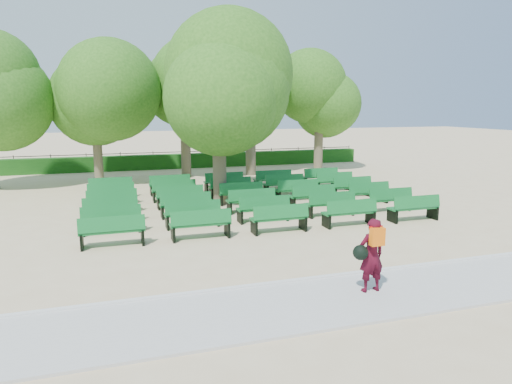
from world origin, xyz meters
TOP-DOWN VIEW (x-y plane):
  - ground at (0.00, 0.00)m, footprint 120.00×120.00m
  - paving at (0.00, -7.40)m, footprint 30.00×2.20m
  - curb at (0.00, -6.25)m, footprint 30.00×0.12m
  - hedge at (0.00, 14.00)m, footprint 26.00×0.70m
  - fence at (0.00, 14.40)m, footprint 26.00×0.10m
  - tree_line at (0.00, 10.00)m, footprint 21.80×6.80m
  - bench_array at (1.33, 1.55)m, footprint 1.83×0.66m
  - tree_among at (0.56, 2.52)m, footprint 5.18×5.18m
  - person at (1.47, -7.26)m, footprint 0.75×0.45m

SIDE VIEW (x-z plane):
  - ground at x=0.00m, z-range 0.00..0.00m
  - fence at x=0.00m, z-range -0.51..0.51m
  - tree_line at x=0.00m, z-range -3.52..3.52m
  - paving at x=0.00m, z-range 0.00..0.06m
  - curb at x=0.00m, z-range 0.00..0.10m
  - bench_array at x=1.33m, z-range -0.47..0.66m
  - hedge at x=0.00m, z-range 0.00..0.90m
  - person at x=1.47m, z-range 0.09..1.66m
  - tree_among at x=0.56m, z-range 1.10..8.01m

